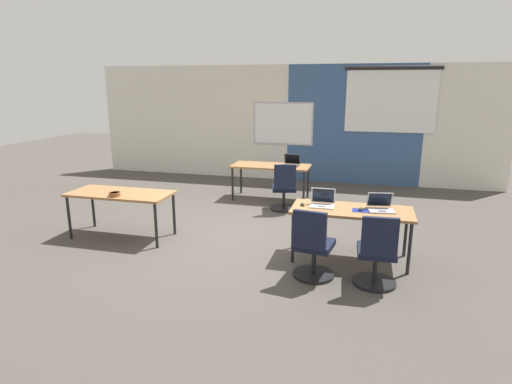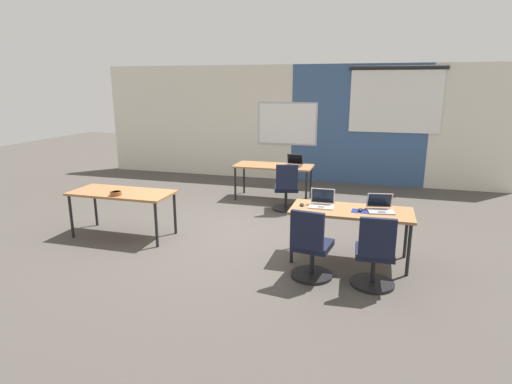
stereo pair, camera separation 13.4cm
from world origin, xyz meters
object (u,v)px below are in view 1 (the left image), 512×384
object	(u,v)px
laptop_near_right_end	(381,207)
snack_bowl	(115,194)
chair_far_right	(284,191)
mouse_near_right_end	(361,209)
mouse_near_right_inner	(302,204)
desk_near_left	(121,196)
desk_near_right	(352,213)
chair_near_right_end	(377,257)
desk_far_center	(271,168)
laptop_near_right_inner	(322,202)
chair_near_right_inner	(313,250)
laptop_far_right	(291,163)

from	to	relation	value
laptop_near_right_end	snack_bowl	xyz separation A→B (m)	(-3.83, -0.26, -0.01)
chair_far_right	snack_bowl	distance (m)	3.14
mouse_near_right_end	mouse_near_right_inner	world-z (taller)	mouse_near_right_end
desk_near_left	mouse_near_right_end	world-z (taller)	mouse_near_right_end
desk_near_right	chair_near_right_end	distance (m)	0.87
desk_near_right	mouse_near_right_end	size ratio (longest dim) A/B	15.13
mouse_near_right_end	desk_near_right	bearing A→B (deg)	160.02
desk_far_center	snack_bowl	bearing A→B (deg)	-119.44
laptop_near_right_inner	chair_near_right_inner	distance (m)	0.87
desk_near_right	laptop_near_right_inner	distance (m)	0.42
mouse_near_right_inner	chair_far_right	bearing A→B (deg)	107.63
chair_near_right_end	chair_near_right_inner	world-z (taller)	same
chair_near_right_inner	laptop_far_right	size ratio (longest dim) A/B	2.62
desk_near_right	chair_near_right_end	bearing A→B (deg)	-66.07
mouse_near_right_inner	laptop_far_right	world-z (taller)	laptop_far_right
chair_near_right_inner	chair_far_right	world-z (taller)	same
desk_near_left	chair_far_right	world-z (taller)	chair_far_right
desk_near_left	laptop_near_right_inner	distance (m)	3.10
laptop_near_right_end	chair_near_right_inner	xyz separation A→B (m)	(-0.79, -0.76, -0.39)
desk_near_left	mouse_near_right_inner	distance (m)	2.84
desk_far_center	chair_near_right_inner	world-z (taller)	chair_near_right_inner
chair_near_right_end	chair_near_right_inner	bearing A→B (deg)	-5.46
desk_near_right	chair_near_right_end	size ratio (longest dim) A/B	1.74
mouse_near_right_end	desk_near_left	bearing A→B (deg)	179.32
mouse_near_right_end	chair_near_right_inner	size ratio (longest dim) A/B	0.11
mouse_near_right_inner	mouse_near_right_end	bearing A→B (deg)	-2.80
chair_near_right_end	laptop_near_right_inner	bearing A→B (deg)	-50.88
laptop_far_right	chair_far_right	distance (m)	0.89
laptop_near_right_inner	laptop_far_right	world-z (taller)	laptop_near_right_inner
mouse_near_right_end	laptop_far_right	xyz separation A→B (m)	(-1.46, 2.89, 0.03)
chair_near_right_end	snack_bowl	distance (m)	3.84
desk_near_right	laptop_near_right_end	xyz separation A→B (m)	(0.37, 0.04, 0.11)
laptop_near_right_inner	snack_bowl	bearing A→B (deg)	-175.37
laptop_far_right	chair_near_right_inner	bearing A→B (deg)	-71.24
laptop_near_right_end	chair_near_right_end	xyz separation A→B (m)	(-0.04, -0.79, -0.39)
chair_far_right	laptop_near_right_end	bearing A→B (deg)	115.88
desk_near_right	mouse_near_right_end	distance (m)	0.15
desk_far_center	laptop_far_right	distance (m)	0.43
laptop_near_right_end	chair_far_right	xyz separation A→B (m)	(-1.69, 2.01, -0.39)
laptop_near_right_inner	desk_near_left	bearing A→B (deg)	-179.49
chair_near_right_inner	laptop_near_right_inner	bearing A→B (deg)	-83.02
chair_near_right_end	desk_far_center	bearing A→B (deg)	-62.86
laptop_far_right	chair_far_right	world-z (taller)	laptop_far_right
desk_near_right	chair_near_right_end	world-z (taller)	chair_near_right_end
mouse_near_right_end	laptop_near_right_inner	size ratio (longest dim) A/B	0.32
desk_far_center	laptop_far_right	world-z (taller)	laptop_far_right
mouse_near_right_inner	laptop_near_right_end	bearing A→B (deg)	2.51
desk_near_right	laptop_near_right_inner	bearing A→B (deg)	172.52
laptop_near_right_inner	chair_far_right	size ratio (longest dim) A/B	0.36
desk_near_right	laptop_far_right	size ratio (longest dim) A/B	4.55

